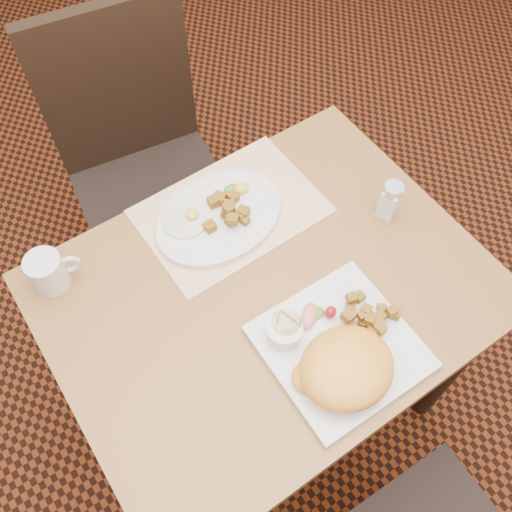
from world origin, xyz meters
The scene contains 15 objects.
ground centered at (0.00, 0.00, 0.00)m, with size 8.00×8.00×0.00m, color black.
table centered at (0.00, 0.00, 0.64)m, with size 0.90×0.70×0.75m.
chair_far centered at (0.01, 0.65, 0.54)m, with size 0.48×0.49×0.97m.
placemat centered at (0.04, 0.21, 0.75)m, with size 0.40×0.28×0.00m, color white.
plate_square centered at (0.04, -0.19, 0.76)m, with size 0.28×0.28×0.02m, color silver.
plate_oval centered at (0.01, 0.21, 0.76)m, with size 0.30×0.23×0.02m, color silver, non-canonical shape.
hollandaise_mound centered at (0.01, -0.24, 0.80)m, with size 0.19×0.16×0.07m.
ramekin centered at (-0.04, -0.11, 0.79)m, with size 0.07×0.07×0.04m.
garnish_sq centered at (0.04, -0.11, 0.78)m, with size 0.09×0.06×0.03m.
fried_egg centered at (-0.06, 0.24, 0.77)m, with size 0.10×0.10×0.02m.
garnish_ov centered at (0.08, 0.24, 0.78)m, with size 0.06×0.05×0.02m.
salt_shaker centered at (0.33, 0.01, 0.80)m, with size 0.05×0.05×0.10m.
coffee_mug centered at (-0.36, 0.27, 0.79)m, with size 0.11×0.08×0.09m.
home_fries_sq centered at (0.12, -0.17, 0.78)m, with size 0.12×0.10×0.04m.
home_fries_ov centered at (0.03, 0.20, 0.78)m, with size 0.11×0.11×0.04m.
Camera 1 is at (-0.34, -0.45, 1.80)m, focal length 40.00 mm.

